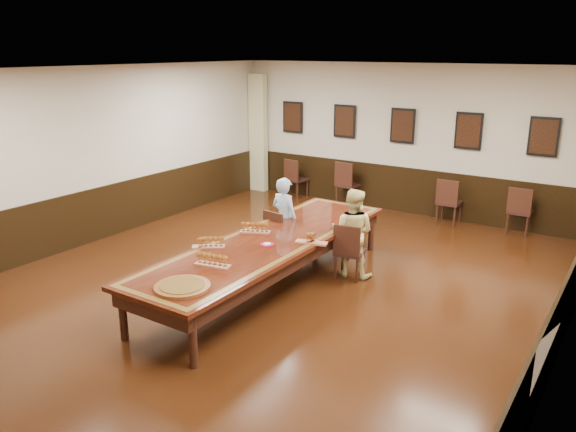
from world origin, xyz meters
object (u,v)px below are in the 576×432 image
Objects in this scene: chair_man at (281,235)px; spare_chair_d at (520,210)px; spare_chair_a at (297,178)px; conference_table at (270,249)px; person_man at (284,219)px; chair_woman at (350,250)px; spare_chair_c at (449,201)px; carved_platter at (182,287)px; person_woman at (352,233)px; spare_chair_b at (349,183)px.

spare_chair_d is (3.07, 3.78, 0.02)m from chair_man.
conference_table is at bearing 127.18° from spare_chair_a.
person_man reaches higher than spare_chair_a.
chair_woman is 0.96× the size of spare_chair_d.
chair_woman is at bearing 83.86° from spare_chair_c.
spare_chair_d is (1.74, 3.81, 0.02)m from chair_woman.
chair_man is 3.12m from carved_platter.
spare_chair_d is at bearing -170.61° from spare_chair_a.
spare_chair_a is 3.78m from spare_chair_c.
chair_woman is at bearing -177.65° from person_man.
chair_man is 1.34m from person_woman.
carved_platter is (-2.42, -6.81, 0.30)m from spare_chair_d.
person_man is at bearing 64.24° from spare_chair_c.
spare_chair_c is 0.67× the size of person_man.
chair_man is 0.99× the size of chair_woman.
chair_woman reaches higher than chair_man.
spare_chair_a is 1.14× the size of carved_platter.
spare_chair_d is at bearing -121.99° from person_man.
spare_chair_d is at bearing -125.10° from person_woman.
spare_chair_a is 0.66× the size of person_woman.
person_man is 3.19m from carved_platter.
spare_chair_c is at bearing -107.38° from chair_man.
person_man reaches higher than conference_table.
chair_woman is 0.18× the size of conference_table.
spare_chair_d is at bearing 61.78° from conference_table.
spare_chair_c is 3.62m from person_woman.
spare_chair_b reaches higher than spare_chair_a.
person_woman is at bearing 53.04° from conference_table.
person_woman reaches higher than spare_chair_a.
spare_chair_d is at bearing 70.41° from carved_platter.
person_woman is 1.37m from conference_table.
person_woman is (3.38, -3.67, 0.24)m from spare_chair_a.
chair_man is 1.08× the size of carved_platter.
chair_woman is 0.97× the size of spare_chair_a.
chair_woman is at bearing 140.97° from spare_chair_a.
spare_chair_d reaches higher than carved_platter.
carved_platter is (0.65, -3.03, 0.33)m from chair_man.
person_man is (2.08, -3.64, 0.24)m from spare_chair_a.
spare_chair_a is at bearing -57.09° from person_woman.
chair_woman is 0.96× the size of spare_chair_c.
carved_platter is (2.72, -6.77, 0.30)m from spare_chair_a.
spare_chair_a reaches higher than carved_platter.
spare_chair_b is 0.72× the size of person_woman.
conference_table is at bearing 120.99° from person_man.
chair_woman is 5.07m from spare_chair_a.
spare_chair_c is 3.95m from person_man.
spare_chair_c is 1.15× the size of carved_platter.
conference_table is (2.56, -4.76, 0.14)m from spare_chair_a.
spare_chair_d is (1.36, 0.13, -0.00)m from spare_chair_c.
carved_platter is at bearing 108.05° from spare_chair_b.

